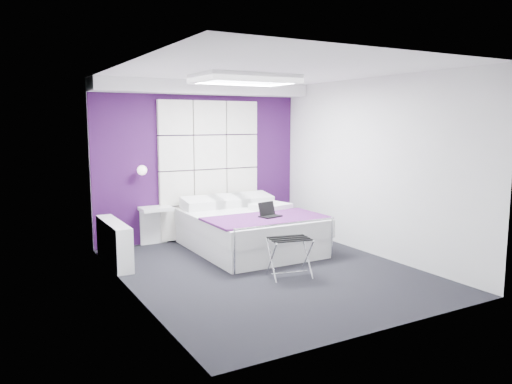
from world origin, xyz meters
TOP-DOWN VIEW (x-y plane):
  - floor at (0.00, 0.00)m, footprint 4.40×4.40m
  - ceiling at (0.00, 0.00)m, footprint 4.40×4.40m
  - wall_back at (0.00, 2.20)m, footprint 3.60×0.00m
  - wall_left at (-1.80, 0.00)m, footprint 0.00×4.40m
  - wall_right at (1.80, 0.00)m, footprint 0.00×4.40m
  - accent_wall at (0.00, 2.19)m, footprint 3.58×0.02m
  - soffit at (0.00, 1.95)m, footprint 3.58×0.50m
  - headboard at (0.15, 2.14)m, footprint 1.80×0.08m
  - skylight at (0.00, 0.60)m, footprint 1.36×0.86m
  - wall_lamp at (-1.05, 2.06)m, footprint 0.15×0.15m
  - radiator at (-1.69, 1.30)m, footprint 0.22×1.20m
  - bed at (0.33, 1.10)m, footprint 1.73×2.10m
  - nightstand at (-0.85, 2.02)m, footprint 0.49×0.38m
  - luggage_rack at (0.11, -0.38)m, footprint 0.51×0.37m
  - laptop at (0.39, 0.60)m, footprint 0.30×0.21m

SIDE VIEW (x-z plane):
  - floor at x=0.00m, z-range 0.00..0.00m
  - luggage_rack at x=0.11m, z-range 0.00..0.50m
  - radiator at x=-1.69m, z-range 0.00..0.60m
  - bed at x=0.33m, z-range -0.06..0.68m
  - nightstand at x=-0.85m, z-range 0.57..0.63m
  - laptop at x=0.39m, z-range 0.54..0.75m
  - headboard at x=0.15m, z-range 0.02..2.32m
  - wall_lamp at x=-1.05m, z-range 1.15..1.29m
  - wall_left at x=-1.80m, z-range -0.90..3.50m
  - wall_right at x=1.80m, z-range -0.90..3.50m
  - accent_wall at x=0.00m, z-range 0.01..2.59m
  - wall_back at x=0.00m, z-range -0.50..3.10m
  - soffit at x=0.00m, z-range 2.40..2.60m
  - skylight at x=0.00m, z-range 2.49..2.61m
  - ceiling at x=0.00m, z-range 2.60..2.60m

